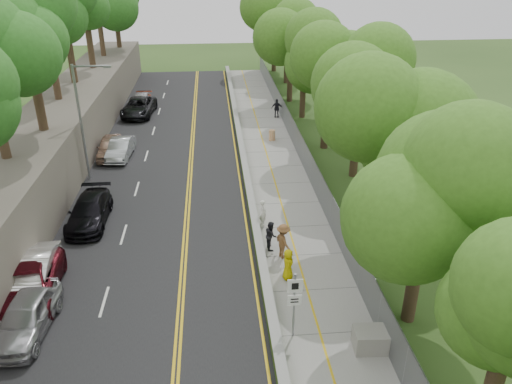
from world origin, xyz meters
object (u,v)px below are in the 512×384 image
(car_2, at_px, (27,285))
(painter_0, at_px, (288,264))
(streetlight, at_px, (83,115))
(car_1, at_px, (33,275))
(concrete_block, at_px, (371,340))
(signpost, at_px, (294,299))
(person_far, at_px, (277,108))
(construction_barrel, at_px, (272,135))
(car_0, at_px, (26,316))

(car_2, xyz_separation_m, painter_0, (12.02, 0.52, 0.02))
(streetlight, relative_size, car_1, 1.62)
(concrete_block, bearing_deg, car_2, 162.95)
(signpost, height_order, car_1, signpost)
(streetlight, distance_m, person_far, 19.88)
(streetlight, height_order, construction_barrel, streetlight)
(signpost, distance_m, person_far, 30.10)
(person_far, bearing_deg, car_2, 67.93)
(construction_barrel, bearing_deg, car_2, -123.99)
(streetlight, bearing_deg, construction_barrel, 26.30)
(car_2, xyz_separation_m, person_far, (14.80, 26.42, 0.10))
(streetlight, distance_m, car_2, 14.04)
(painter_0, bearing_deg, car_2, 99.82)
(construction_barrel, relative_size, person_far, 0.49)
(signpost, bearing_deg, car_1, 159.88)
(streetlight, xyz_separation_m, car_2, (-0.14, -13.52, -3.80))
(car_2, height_order, painter_0, painter_0)
(streetlight, bearing_deg, car_0, -88.15)
(construction_barrel, xyz_separation_m, car_2, (-13.60, -20.17, 0.35))
(concrete_block, distance_m, car_1, 15.54)
(concrete_block, distance_m, person_far, 30.90)
(construction_barrel, height_order, concrete_block, concrete_block)
(signpost, relative_size, concrete_block, 2.32)
(concrete_block, height_order, car_0, car_0)
(streetlight, xyz_separation_m, car_1, (-0.14, -12.75, -3.79))
(construction_barrel, relative_size, car_0, 0.19)
(streetlight, bearing_deg, car_2, -90.58)
(streetlight, height_order, signpost, streetlight)
(car_0, xyz_separation_m, car_1, (-0.64, 2.97, 0.03))
(car_1, relative_size, person_far, 2.76)
(streetlight, relative_size, concrete_block, 5.99)
(car_1, bearing_deg, signpost, -23.26)
(car_0, distance_m, person_far, 31.92)
(concrete_block, xyz_separation_m, car_0, (-13.97, 2.29, 0.33))
(construction_barrel, xyz_separation_m, concrete_block, (1.02, -24.65, 0.01))
(streetlight, relative_size, person_far, 4.48)
(car_1, relative_size, painter_0, 3.03)
(concrete_block, bearing_deg, signpost, 161.64)
(signpost, height_order, painter_0, signpost)
(car_1, relative_size, car_2, 0.86)
(signpost, distance_m, painter_0, 4.18)
(car_2, bearing_deg, construction_barrel, 50.17)
(concrete_block, bearing_deg, streetlight, 128.81)
(streetlight, height_order, car_1, streetlight)
(signpost, relative_size, painter_0, 1.91)
(car_0, bearing_deg, painter_0, 17.25)
(construction_barrel, height_order, car_1, car_1)
(concrete_block, height_order, car_1, car_1)
(streetlight, distance_m, car_0, 16.18)
(signpost, bearing_deg, concrete_block, -18.36)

